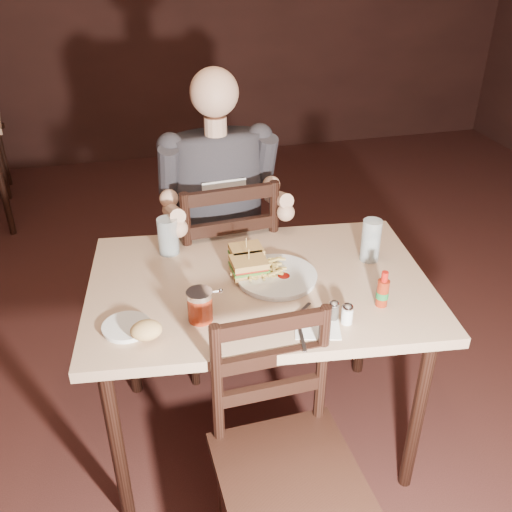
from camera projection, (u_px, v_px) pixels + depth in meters
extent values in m
plane|color=black|center=(310.00, 434.00, 2.44)|extent=(7.00, 7.00, 0.00)
cube|color=tan|center=(259.00, 286.00, 2.07)|extent=(1.31, 0.95, 0.04)
cylinder|color=black|center=(117.00, 445.00, 1.93)|extent=(0.05, 0.05, 0.73)
cylinder|color=black|center=(129.00, 327.00, 2.49)|extent=(0.05, 0.05, 0.73)
cylinder|color=black|center=(417.00, 415.00, 2.05)|extent=(0.05, 0.05, 0.73)
cylinder|color=black|center=(364.00, 309.00, 2.61)|extent=(0.05, 0.05, 0.73)
cylinder|color=black|center=(2.00, 185.00, 3.82)|extent=(0.04, 0.04, 0.73)
cylinder|color=white|center=(277.00, 277.00, 2.07)|extent=(0.32, 0.32, 0.02)
ellipsoid|color=maroon|center=(284.00, 276.00, 2.06)|extent=(0.05, 0.05, 0.01)
cylinder|color=silver|center=(168.00, 236.00, 2.21)|extent=(0.09, 0.09, 0.15)
cylinder|color=silver|center=(371.00, 240.00, 2.16)|extent=(0.08, 0.08, 0.17)
cube|color=white|center=(317.00, 326.00, 1.83)|extent=(0.18, 0.17, 0.00)
cube|color=silver|center=(301.00, 332.00, 1.80)|extent=(0.04, 0.19, 0.00)
cube|color=silver|center=(297.00, 315.00, 1.88)|extent=(0.13, 0.12, 0.01)
cylinder|color=white|center=(127.00, 328.00, 1.82)|extent=(0.17, 0.17, 0.01)
ellipsoid|color=tan|center=(146.00, 330.00, 1.75)|extent=(0.11, 0.09, 0.06)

